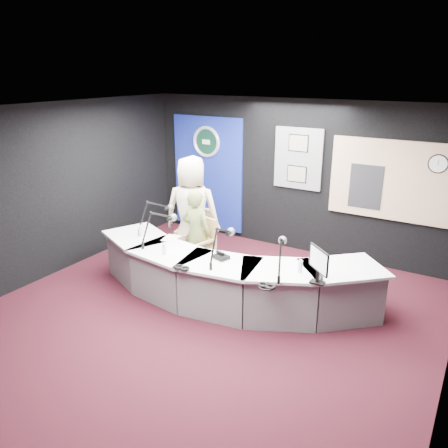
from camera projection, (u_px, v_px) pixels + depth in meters
The scene contains 31 objects.
ground at pixel (207, 317), 6.27m from camera, with size 6.00×6.00×0.00m, color black.
ceiling at pixel (204, 111), 5.36m from camera, with size 6.00×6.00×0.02m, color silver.
wall_back at pixel (295, 177), 8.24m from camera, with size 6.00×0.02×2.80m, color black.
wall_left at pixel (51, 191), 7.28m from camera, with size 0.02×6.00×2.80m, color black.
broadcast_desk at pixel (224, 277), 6.62m from camera, with size 4.50×1.90×0.75m, color silver, non-canonical shape.
backdrop_panel at pixel (208, 173), 9.19m from camera, with size 1.60×0.05×2.30m, color navy.
agency_seal at pixel (206, 142), 8.95m from camera, with size 0.63×0.63×0.07m, color silver.
seal_center at pixel (206, 142), 8.95m from camera, with size 0.48×0.48×0.01m, color black.
pinboard at pixel (298, 159), 8.08m from camera, with size 0.90×0.04×1.10m, color slate.
framed_photo_upper at pixel (298, 143), 7.96m from camera, with size 0.34×0.02×0.27m, color #7B705A.
framed_photo_lower at pixel (297, 174), 8.15m from camera, with size 0.34×0.02×0.27m, color #7B705A.
booth_window_frame at pixel (395, 181), 7.31m from camera, with size 2.12×0.06×1.32m, color tan.
booth_glow at pixel (395, 181), 7.30m from camera, with size 2.00×0.02×1.20m, color #FFD9A1.
equipment_rack at pixel (366, 187), 7.56m from camera, with size 0.55×0.02×0.75m, color black.
wall_clock at pixel (438, 164), 6.88m from camera, with size 0.28×0.28×0.01m, color white.
armchair_left at pixel (193, 238), 7.82m from camera, with size 0.55×0.55×0.97m, color tan, non-canonical shape.
armchair_right at pixel (197, 246), 7.43m from camera, with size 0.56×0.56×0.99m, color tan, non-canonical shape.
draped_jacket at pixel (201, 227), 7.96m from camera, with size 0.50×0.10×0.70m, color gray.
person_man at pixel (192, 212), 7.66m from camera, with size 0.94×0.61×1.93m, color beige.
person_woman at pixel (196, 233), 7.35m from camera, with size 0.53×0.35×1.46m, color olive.
computer_monitor at pixel (319, 259), 5.49m from camera, with size 0.44×0.03×0.30m, color black.
desk_phone at pixel (221, 257), 6.31m from camera, with size 0.21×0.16×0.05m, color black.
headphones_near at pixel (267, 286), 5.49m from camera, with size 0.23×0.23×0.04m, color black.
headphones_far at pixel (182, 268), 5.99m from camera, with size 0.20×0.20×0.03m, color black.
paper_stack at pixel (171, 238), 7.08m from camera, with size 0.22×0.31×0.00m, color white.
notepad at pixel (173, 252), 6.55m from camera, with size 0.19×0.27×0.00m, color white.
boom_mic_a at pixel (155, 214), 7.29m from camera, with size 0.31×0.71×0.60m, color black, non-canonical shape.
boom_mic_b at pixel (158, 225), 6.78m from camera, with size 0.24×0.73×0.60m, color black, non-canonical shape.
boom_mic_c at pixel (221, 241), 6.13m from camera, with size 0.17×0.74×0.60m, color black, non-canonical shape.
boom_mic_d at pixel (281, 252), 5.77m from camera, with size 0.34×0.70×0.60m, color black, non-canonical shape.
water_bottles at pixel (215, 253), 6.27m from camera, with size 3.07×0.51×0.18m, color silver, non-canonical shape.
Camera 1 is at (3.05, -4.58, 3.28)m, focal length 36.00 mm.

